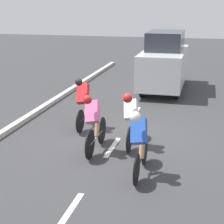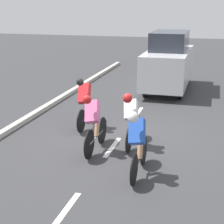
{
  "view_description": "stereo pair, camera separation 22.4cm",
  "coord_description": "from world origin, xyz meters",
  "px_view_note": "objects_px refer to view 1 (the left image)",
  "views": [
    {
      "loc": [
        -2.19,
        9.39,
        3.62
      ],
      "look_at": [
        0.01,
        0.66,
        0.95
      ],
      "focal_mm": 60.0,
      "sensor_mm": 36.0,
      "label": 1
    },
    {
      "loc": [
        -2.41,
        9.33,
        3.62
      ],
      "look_at": [
        0.01,
        0.66,
        0.95
      ],
      "focal_mm": 60.0,
      "sensor_mm": 36.0,
      "label": 2
    }
  ],
  "objects_px": {
    "cyclist_blue": "(139,141)",
    "cyclist_white": "(131,117)",
    "cyclist_pink": "(94,122)",
    "support_car": "(164,62)",
    "cyclist_red": "(84,102)"
  },
  "relations": [
    {
      "from": "cyclist_red",
      "to": "support_car",
      "type": "bearing_deg",
      "value": -106.88
    },
    {
      "from": "support_car",
      "to": "cyclist_white",
      "type": "bearing_deg",
      "value": 89.53
    },
    {
      "from": "cyclist_pink",
      "to": "cyclist_white",
      "type": "relative_size",
      "value": 1.07
    },
    {
      "from": "cyclist_blue",
      "to": "support_car",
      "type": "bearing_deg",
      "value": -86.99
    },
    {
      "from": "cyclist_white",
      "to": "cyclist_pink",
      "type": "bearing_deg",
      "value": 34.71
    },
    {
      "from": "support_car",
      "to": "cyclist_red",
      "type": "bearing_deg",
      "value": 73.12
    },
    {
      "from": "cyclist_blue",
      "to": "cyclist_white",
      "type": "height_order",
      "value": "cyclist_blue"
    },
    {
      "from": "cyclist_white",
      "to": "cyclist_red",
      "type": "distance_m",
      "value": 1.99
    },
    {
      "from": "cyclist_pink",
      "to": "support_car",
      "type": "relative_size",
      "value": 0.39
    },
    {
      "from": "cyclist_pink",
      "to": "cyclist_white",
      "type": "bearing_deg",
      "value": -145.29
    },
    {
      "from": "cyclist_blue",
      "to": "cyclist_white",
      "type": "distance_m",
      "value": 1.7
    },
    {
      "from": "cyclist_blue",
      "to": "cyclist_pink",
      "type": "height_order",
      "value": "same"
    },
    {
      "from": "cyclist_pink",
      "to": "support_car",
      "type": "xyz_separation_m",
      "value": [
        -0.88,
        -7.29,
        0.41
      ]
    },
    {
      "from": "cyclist_pink",
      "to": "support_car",
      "type": "height_order",
      "value": "support_car"
    },
    {
      "from": "cyclist_red",
      "to": "cyclist_blue",
      "type": "bearing_deg",
      "value": 127.9
    }
  ]
}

